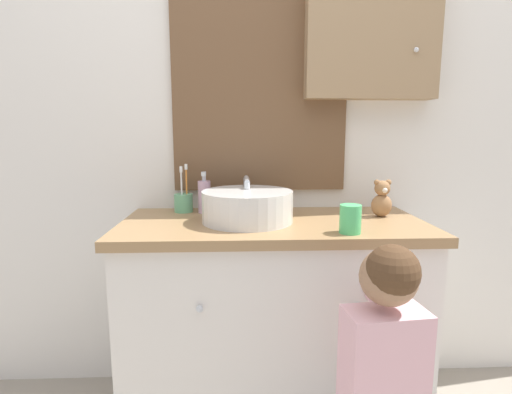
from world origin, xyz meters
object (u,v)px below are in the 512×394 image
object	(u,v)px
toothbrush_holder	(184,201)
sink_basin	(248,205)
teddy_bear	(382,199)
soap_dispenser	(204,196)
drinking_cup	(350,219)
child_figure	(383,375)

from	to	relation	value
toothbrush_holder	sink_basin	bearing A→B (deg)	-35.37
teddy_bear	soap_dispenser	bearing A→B (deg)	171.64
toothbrush_holder	drinking_cup	distance (m)	0.71
sink_basin	child_figure	size ratio (longest dim) A/B	0.46
sink_basin	soap_dispenser	world-z (taller)	soap_dispenser
soap_dispenser	child_figure	world-z (taller)	soap_dispenser
sink_basin	drinking_cup	world-z (taller)	sink_basin
soap_dispenser	teddy_bear	size ratio (longest dim) A/B	1.16
sink_basin	teddy_bear	world-z (taller)	sink_basin
teddy_bear	child_figure	bearing A→B (deg)	-107.54
sink_basin	drinking_cup	xyz separation A→B (m)	(0.33, -0.19, -0.01)
child_figure	sink_basin	bearing A→B (deg)	125.50
toothbrush_holder	teddy_bear	xyz separation A→B (m)	(0.79, -0.13, 0.03)
child_figure	teddy_bear	distance (m)	0.70
child_figure	drinking_cup	distance (m)	0.47
sink_basin	child_figure	xyz separation A→B (m)	(0.35, -0.49, -0.37)
toothbrush_holder	drinking_cup	world-z (taller)	toothbrush_holder
child_figure	drinking_cup	xyz separation A→B (m)	(-0.02, 0.30, 0.36)
drinking_cup	sink_basin	bearing A→B (deg)	150.48
soap_dispenser	child_figure	distance (m)	0.93
soap_dispenser	sink_basin	bearing A→B (deg)	-43.11
sink_basin	drinking_cup	size ratio (longest dim) A/B	4.11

